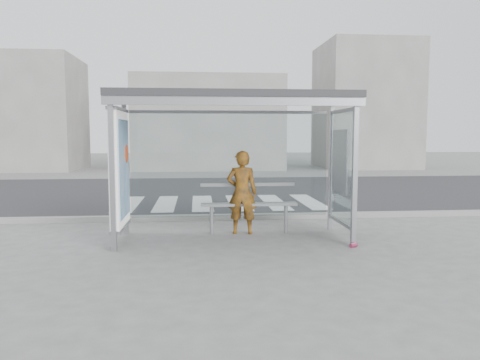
% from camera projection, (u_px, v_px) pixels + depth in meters
% --- Properties ---
extents(ground, '(80.00, 80.00, 0.00)m').
position_uv_depth(ground, '(233.00, 239.00, 8.49)').
color(ground, '#626260').
rests_on(ground, ground).
extents(road, '(30.00, 10.00, 0.01)m').
position_uv_depth(road, '(217.00, 192.00, 15.43)').
color(road, '#29292C').
rests_on(road, ground).
extents(curb, '(30.00, 0.18, 0.12)m').
position_uv_depth(curb, '(226.00, 217.00, 10.42)').
color(curb, gray).
rests_on(curb, ground).
extents(crosswalk, '(5.55, 3.00, 0.00)m').
position_uv_depth(crosswalk, '(221.00, 203.00, 12.95)').
color(crosswalk, silver).
rests_on(crosswalk, ground).
extents(bus_shelter, '(4.25, 1.65, 2.62)m').
position_uv_depth(bus_shelter, '(212.00, 129.00, 8.32)').
color(bus_shelter, gray).
rests_on(bus_shelter, ground).
extents(building_left, '(6.00, 5.00, 6.00)m').
position_uv_depth(building_left, '(22.00, 114.00, 25.11)').
color(building_left, gray).
rests_on(building_left, ground).
extents(building_center, '(8.00, 5.00, 5.00)m').
position_uv_depth(building_center, '(208.00, 123.00, 26.08)').
color(building_center, gray).
rests_on(building_center, ground).
extents(building_right, '(5.00, 5.00, 7.00)m').
position_uv_depth(building_right, '(365.00, 106.00, 26.81)').
color(building_right, gray).
rests_on(building_right, ground).
extents(person, '(0.63, 0.47, 1.59)m').
position_uv_depth(person, '(242.00, 192.00, 8.88)').
color(person, '#CA6B13').
rests_on(person, ground).
extents(bench, '(1.84, 0.32, 0.95)m').
position_uv_depth(bench, '(249.00, 204.00, 8.96)').
color(bench, gray).
rests_on(bench, ground).
extents(soda_can, '(0.15, 0.13, 0.07)m').
position_uv_depth(soda_can, '(353.00, 245.00, 7.86)').
color(soda_can, '#C73A6B').
rests_on(soda_can, ground).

